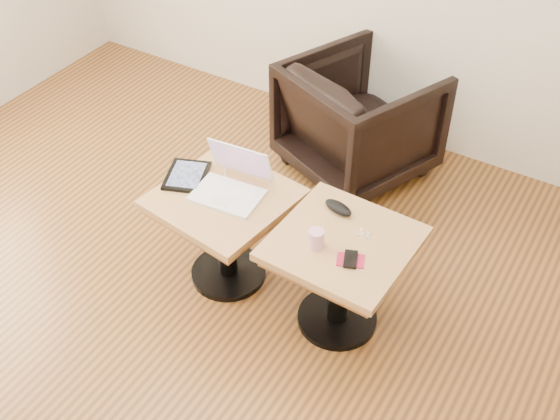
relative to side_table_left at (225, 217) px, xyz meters
The scene contains 11 objects.
room_shell 1.15m from the side_table_left, 89.02° to the right, with size 4.52×4.52×2.71m.
side_table_left is the anchor object (origin of this frame).
side_table_right 0.62m from the side_table_left, ahead, with size 0.61×0.61×0.53m.
laptop 0.18m from the side_table_left, 71.01° to the left, with size 0.34×0.31×0.22m.
tablet 0.27m from the side_table_left, behind, with size 0.26×0.29×0.02m.
charging_adapter 0.34m from the side_table_left, 124.54° to the left, with size 0.04×0.04×0.02m, color white.
glasses_case 0.56m from the side_table_left, 19.11° to the left, with size 0.15×0.06×0.05m, color black.
striped_cup 0.57m from the side_table_left, ahead, with size 0.07×0.07×0.09m, color #C84F81.
earbuds_tangle 0.70m from the side_table_left, ahead, with size 0.07×0.05×0.01m.
phone_on_sleeve 0.72m from the side_table_left, ahead, with size 0.14×0.12×0.01m.
armchair 1.16m from the side_table_left, 82.58° to the left, with size 0.74×0.76×0.69m, color black.
Camera 1 is at (1.51, -1.36, 2.62)m, focal length 45.00 mm.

